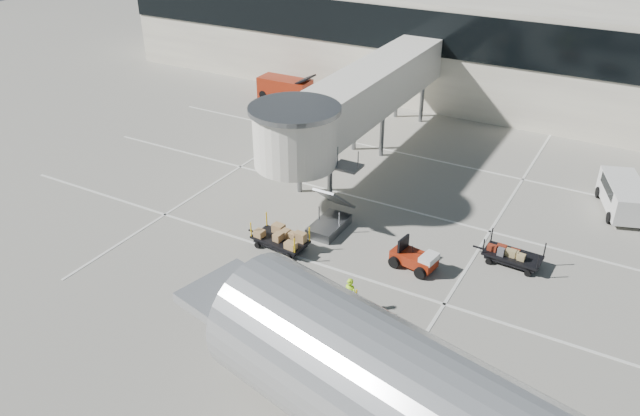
% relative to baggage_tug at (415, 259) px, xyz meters
% --- Properties ---
extents(ground, '(140.00, 140.00, 0.00)m').
position_rel_baggage_tug_xyz_m(ground, '(-3.79, -3.98, -0.52)').
color(ground, '#A09D8F').
rests_on(ground, ground).
extents(lane_markings, '(40.00, 30.00, 0.02)m').
position_rel_baggage_tug_xyz_m(lane_markings, '(-4.46, 5.35, -0.51)').
color(lane_markings, silver).
rests_on(lane_markings, ground).
extents(terminal, '(64.00, 12.11, 15.20)m').
position_rel_baggage_tug_xyz_m(terminal, '(-4.14, 25.96, 3.59)').
color(terminal, '#ECE7CB').
rests_on(terminal, ground).
extents(jet_bridge, '(5.70, 20.40, 6.03)m').
position_rel_baggage_tug_xyz_m(jet_bridge, '(-7.76, 8.29, 3.77)').
color(jet_bridge, silver).
rests_on(jet_bridge, ground).
extents(baggage_tug, '(2.30, 1.67, 1.42)m').
position_rel_baggage_tug_xyz_m(baggage_tug, '(0.00, 0.00, 0.00)').
color(baggage_tug, maroon).
rests_on(baggage_tug, ground).
extents(suitcase_cart, '(3.32, 1.45, 1.29)m').
position_rel_baggage_tug_xyz_m(suitcase_cart, '(3.97, 2.63, -0.06)').
color(suitcase_cart, black).
rests_on(suitcase_cart, ground).
extents(box_cart_near, '(3.66, 2.43, 1.42)m').
position_rel_baggage_tug_xyz_m(box_cart_near, '(-1.79, -5.69, 0.02)').
color(box_cart_near, black).
rests_on(box_cart_near, ground).
extents(box_cart_far, '(3.47, 1.60, 1.34)m').
position_rel_baggage_tug_xyz_m(box_cart_far, '(-6.46, -1.74, 0.02)').
color(box_cart_far, black).
rests_on(box_cart_far, ground).
extents(ground_worker, '(0.60, 0.40, 1.61)m').
position_rel_baggage_tug_xyz_m(ground_worker, '(-1.22, -4.40, 0.29)').
color(ground_worker, '#9DE217').
rests_on(ground_worker, ground).
extents(minivan, '(3.15, 4.80, 1.69)m').
position_rel_baggage_tug_xyz_m(minivan, '(7.79, 10.84, 0.50)').
color(minivan, silver).
rests_on(minivan, ground).
extents(belt_loader, '(4.62, 1.91, 2.22)m').
position_rel_baggage_tug_xyz_m(belt_loader, '(-18.17, 17.32, 0.33)').
color(belt_loader, maroon).
rests_on(belt_loader, ground).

